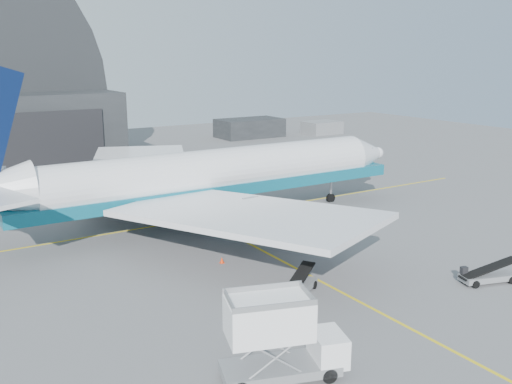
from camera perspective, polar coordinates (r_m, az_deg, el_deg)
ground at (r=47.37m, az=5.53°, el=-8.39°), size 200.00×200.00×0.00m
taxi_lines at (r=57.29m, az=-2.20°, el=-4.39°), size 80.00×42.12×0.02m
distant_bldg_a at (r=126.16m, az=-0.65°, el=5.53°), size 14.00×8.00×4.00m
distant_bldg_b at (r=132.58m, az=6.58°, el=5.83°), size 8.00×6.00×2.80m
airliner at (r=60.20m, az=-5.62°, el=1.49°), size 52.26×50.67×18.34m
catering_truck at (r=32.49m, az=2.32°, el=-14.40°), size 7.46×4.58×4.82m
pushback_tug at (r=55.05m, az=5.33°, el=-4.45°), size 4.40×3.19×1.84m
belt_loader_a at (r=43.59m, az=4.12°, el=-9.55°), size 4.73×3.78×1.87m
belt_loader_b at (r=49.33m, az=22.14°, el=-7.76°), size 4.94×2.80×1.85m
traffic_cone at (r=50.02m, az=-3.43°, el=-6.82°), size 0.38×0.38×0.54m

